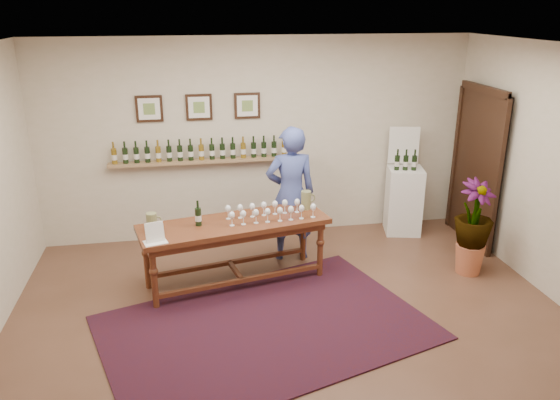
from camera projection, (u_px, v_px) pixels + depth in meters
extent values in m
plane|color=#543525|center=(293.00, 323.00, 5.77)|extent=(6.00, 6.00, 0.00)
plane|color=beige|center=(258.00, 139.00, 7.61)|extent=(6.00, 0.00, 6.00)
plane|color=beige|center=(387.00, 349.00, 2.98)|extent=(6.00, 0.00, 6.00)
plane|color=white|center=(296.00, 49.00, 4.82)|extent=(6.00, 6.00, 0.00)
cube|color=#9F7B56|center=(202.00, 161.00, 7.48)|extent=(2.50, 0.16, 0.04)
cube|color=black|center=(479.00, 169.00, 7.48)|extent=(0.10, 1.00, 2.10)
cube|color=black|center=(476.00, 169.00, 7.47)|extent=(0.04, 1.12, 2.22)
cube|color=black|center=(149.00, 109.00, 7.18)|extent=(0.35, 0.03, 0.35)
cube|color=white|center=(149.00, 109.00, 7.16)|extent=(0.28, 0.01, 0.28)
cube|color=olive|center=(149.00, 109.00, 7.16)|extent=(0.15, 0.00, 0.15)
cube|color=black|center=(199.00, 107.00, 7.29)|extent=(0.35, 0.03, 0.35)
cube|color=white|center=(199.00, 107.00, 7.27)|extent=(0.28, 0.01, 0.28)
cube|color=olive|center=(199.00, 107.00, 7.27)|extent=(0.15, 0.00, 0.15)
cube|color=black|center=(247.00, 106.00, 7.40)|extent=(0.35, 0.03, 0.35)
cube|color=white|center=(247.00, 106.00, 7.38)|extent=(0.28, 0.01, 0.28)
cube|color=olive|center=(247.00, 106.00, 7.38)|extent=(0.15, 0.00, 0.15)
cube|color=#49110D|center=(266.00, 327.00, 5.67)|extent=(3.75, 3.05, 0.02)
cube|color=#4B2112|center=(234.00, 224.00, 6.37)|extent=(2.31, 1.15, 0.06)
cube|color=#4B2112|center=(234.00, 230.00, 6.40)|extent=(2.17, 1.00, 0.10)
cylinder|color=#4B2112|center=(154.00, 279.00, 5.93)|extent=(0.08, 0.08, 0.72)
cylinder|color=#4B2112|center=(320.00, 249.00, 6.64)|extent=(0.08, 0.08, 0.72)
cylinder|color=#4B2112|center=(147.00, 260.00, 6.37)|extent=(0.08, 0.08, 0.72)
cylinder|color=#4B2112|center=(303.00, 234.00, 7.08)|extent=(0.08, 0.08, 0.72)
cube|color=#4B2112|center=(242.00, 280.00, 6.36)|extent=(1.98, 0.47, 0.05)
cube|color=#4B2112|center=(230.00, 263.00, 6.80)|extent=(1.98, 0.47, 0.05)
cube|color=#4B2112|center=(236.00, 271.00, 6.58)|extent=(0.15, 0.50, 0.05)
cube|color=white|center=(155.00, 232.00, 5.79)|extent=(0.28, 0.23, 0.22)
cube|color=white|center=(404.00, 200.00, 7.94)|extent=(0.58, 0.58, 0.97)
cube|color=white|center=(404.00, 145.00, 7.84)|extent=(0.42, 0.12, 0.59)
cone|color=#B45E3C|center=(469.00, 259.00, 6.79)|extent=(0.36, 0.36, 0.38)
imported|color=#163719|center=(474.00, 220.00, 6.62)|extent=(0.68, 0.68, 0.66)
imported|color=#3C498E|center=(291.00, 194.00, 6.99)|extent=(0.64, 0.42, 1.77)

